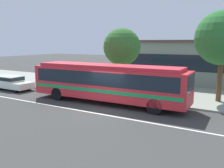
% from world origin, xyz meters
% --- Properties ---
extents(ground_plane, '(120.00, 120.00, 0.00)m').
position_xyz_m(ground_plane, '(0.00, 0.00, 0.00)').
color(ground_plane, '#3C3D3A').
extents(sidewalk_slab, '(60.00, 8.00, 0.12)m').
position_xyz_m(sidewalk_slab, '(0.00, 7.16, 0.06)').
color(sidewalk_slab, '#969A8B').
rests_on(sidewalk_slab, ground_plane).
extents(lane_stripe_center, '(56.00, 0.16, 0.01)m').
position_xyz_m(lane_stripe_center, '(0.00, -0.80, 0.00)').
color(lane_stripe_center, silver).
rests_on(lane_stripe_center, ground_plane).
extents(transit_bus, '(11.90, 2.77, 2.83)m').
position_xyz_m(transit_bus, '(-0.75, 1.81, 1.65)').
color(transit_bus, red).
rests_on(transit_bus, ground_plane).
extents(sedan_behind_bus, '(4.76, 1.77, 1.29)m').
position_xyz_m(sedan_behind_bus, '(-11.47, 1.62, 0.72)').
color(sedan_behind_bus, white).
rests_on(sedan_behind_bus, ground_plane).
extents(pedestrian_waiting_near_sign, '(0.48, 0.48, 1.66)m').
position_xyz_m(pedestrian_waiting_near_sign, '(-0.74, 4.52, 1.09)').
color(pedestrian_waiting_near_sign, '#2D2851').
rests_on(pedestrian_waiting_near_sign, sidewalk_slab).
extents(street_tree_near_stop, '(3.25, 3.25, 5.52)m').
position_xyz_m(street_tree_near_stop, '(-1.73, 5.87, 3.99)').
color(street_tree_near_stop, brown).
rests_on(street_tree_near_stop, sidewalk_slab).
extents(street_tree_mid_block, '(3.90, 3.90, 6.55)m').
position_xyz_m(street_tree_mid_block, '(6.27, 6.09, 4.70)').
color(street_tree_mid_block, brown).
rests_on(street_tree_mid_block, sidewalk_slab).
extents(station_building, '(14.97, 7.21, 4.65)m').
position_xyz_m(station_building, '(1.66, 14.42, 2.34)').
color(station_building, gray).
rests_on(station_building, ground_plane).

